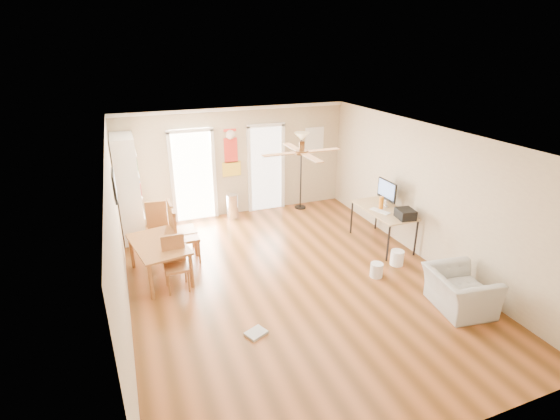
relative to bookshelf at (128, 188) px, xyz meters
name	(u,v)px	position (x,y,z in m)	size (l,w,h in m)	color
floor	(292,281)	(2.51, -2.97, -1.12)	(7.00, 7.00, 0.00)	brown
ceiling	(294,137)	(2.51, -2.97, 1.48)	(5.50, 7.00, 0.00)	silver
wall_back	(236,162)	(2.51, 0.53, 0.18)	(5.50, 0.04, 2.60)	beige
wall_front	(438,347)	(2.51, -6.47, 0.18)	(5.50, 0.04, 2.60)	beige
wall_left	(118,241)	(-0.24, -2.97, 0.18)	(0.04, 7.00, 2.60)	beige
wall_right	(427,194)	(5.26, -2.97, 0.18)	(0.04, 7.00, 2.60)	beige
crown_molding	(294,140)	(2.51, -2.97, 1.44)	(5.50, 7.00, 0.08)	white
kitchen_doorway	(193,177)	(1.46, 0.51, -0.07)	(0.90, 0.10, 2.10)	white
bathroom_doorway	(266,169)	(3.26, 0.51, -0.07)	(0.80, 0.10, 2.10)	white
wall_decal	(231,153)	(2.38, 0.51, 0.43)	(0.46, 0.03, 1.10)	red
ac_grille	(314,139)	(4.56, 0.50, 0.58)	(0.50, 0.04, 0.60)	white
framed_poster	(114,185)	(-0.22, -1.57, 0.58)	(0.04, 0.66, 0.48)	black
ceiling_fan	(302,152)	(2.51, -3.27, 1.31)	(1.24, 1.24, 0.20)	#593819
bookshelf	(128,188)	(0.00, 0.00, 0.00)	(0.45, 1.01, 2.24)	white
dining_table	(160,260)	(0.36, -1.96, -0.78)	(0.82, 1.36, 0.68)	olive
dining_chair_right_a	(183,228)	(0.91, -1.19, -0.56)	(0.46, 0.46, 1.12)	olive
dining_chair_right_b	(186,235)	(0.91, -1.52, -0.57)	(0.45, 0.45, 1.10)	#9D5E32
dining_chair_near	(176,265)	(0.58, -2.48, -0.65)	(0.39, 0.39, 0.94)	#9D5F32
dining_chair_far	(158,222)	(0.48, -0.56, -0.61)	(0.42, 0.42, 1.01)	#9E6C33
trash_can	(232,206)	(2.28, 0.21, -0.82)	(0.28, 0.28, 0.60)	silver
torchiere_lamp	(301,171)	(4.08, 0.24, -0.14)	(0.37, 0.37, 1.95)	black
computer_desk	(382,227)	(4.84, -2.26, -0.73)	(0.73, 1.46, 0.78)	tan
imac	(387,194)	(4.98, -2.12, -0.06)	(0.08, 0.60, 0.56)	black
keyboard	(380,211)	(4.71, -2.33, -0.33)	(0.14, 0.43, 0.02)	silver
printer	(405,214)	(4.96, -2.81, -0.25)	(0.31, 0.36, 0.19)	black
orange_bottle	(381,203)	(4.81, -2.20, -0.21)	(0.09, 0.09, 0.26)	orange
wastebasket_a	(376,270)	(4.00, -3.37, -0.99)	(0.23, 0.23, 0.27)	silver
wastebasket_b	(397,258)	(4.61, -3.14, -0.97)	(0.25, 0.25, 0.29)	white
floor_cloth	(256,333)	(1.45, -4.12, -1.10)	(0.29, 0.23, 0.04)	#A2A29D
armchair	(459,291)	(4.66, -4.67, -0.80)	(0.98, 0.86, 0.64)	#A7A8A2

